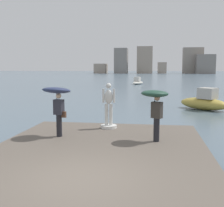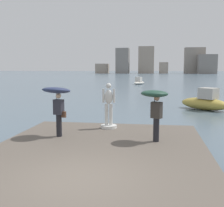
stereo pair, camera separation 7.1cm
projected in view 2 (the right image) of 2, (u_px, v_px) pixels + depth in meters
The scene contains 8 objects.
ground_plane at pixel (144, 87), 46.41m from camera, with size 400.00×400.00×0.00m, color slate.
pier at pixel (94, 160), 9.14m from camera, with size 7.38×10.04×0.40m, color #60564C.
statue_white_figure at pixel (109, 110), 12.90m from camera, with size 0.73×0.73×2.04m.
onlooker_left at pixel (57, 97), 11.30m from camera, with size 1.40×1.41×2.02m.
onlooker_right at pixel (155, 101), 10.53m from camera, with size 1.36×1.37×1.93m.
boat_near at pixel (205, 102), 21.19m from camera, with size 3.84×3.46×1.64m.
boat_mid at pixel (139, 82), 53.06m from camera, with size 2.53×4.19×1.37m.
distant_skyline at pixel (160, 62), 146.39m from camera, with size 60.23×13.33×13.76m.
Camera 2 is at (1.88, -6.63, 3.14)m, focal length 45.97 mm.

